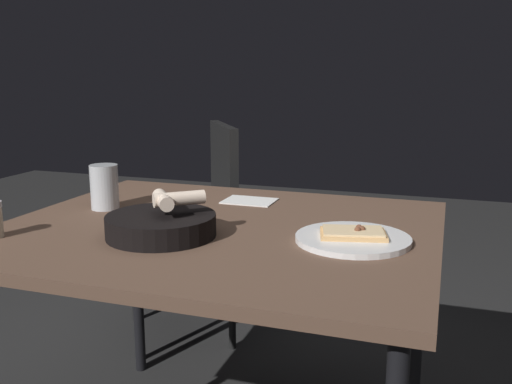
# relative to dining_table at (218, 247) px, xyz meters

# --- Properties ---
(dining_table) EXTENTS (1.15, 0.96, 0.74)m
(dining_table) POSITION_rel_dining_table_xyz_m (0.00, 0.00, 0.00)
(dining_table) COLOR brown
(dining_table) RESTS_ON ground
(pizza_plate) EXTENTS (0.28, 0.28, 0.04)m
(pizza_plate) POSITION_rel_dining_table_xyz_m (0.37, -0.03, 0.07)
(pizza_plate) COLOR white
(pizza_plate) RESTS_ON dining_table
(bread_basket) EXTENTS (0.27, 0.27, 0.11)m
(bread_basket) POSITION_rel_dining_table_xyz_m (-0.09, -0.14, 0.09)
(bread_basket) COLOR black
(bread_basket) RESTS_ON dining_table
(beer_glass) EXTENTS (0.08, 0.08, 0.13)m
(beer_glass) POSITION_rel_dining_table_xyz_m (-0.39, 0.07, 0.12)
(beer_glass) COLOR silver
(beer_glass) RESTS_ON dining_table
(napkin) EXTENTS (0.16, 0.12, 0.00)m
(napkin) POSITION_rel_dining_table_xyz_m (-0.02, 0.29, 0.06)
(napkin) COLOR white
(napkin) RESTS_ON dining_table
(chair_near) EXTENTS (0.61, 0.61, 0.92)m
(chair_near) POSITION_rel_dining_table_xyz_m (-0.43, 0.80, -0.16)
(chair_near) COLOR #252525
(chair_near) RESTS_ON ground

